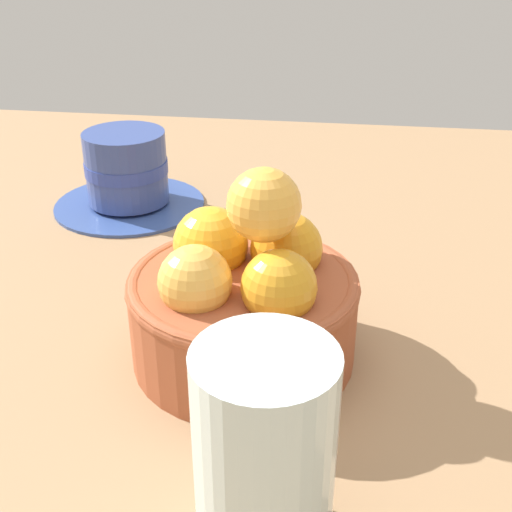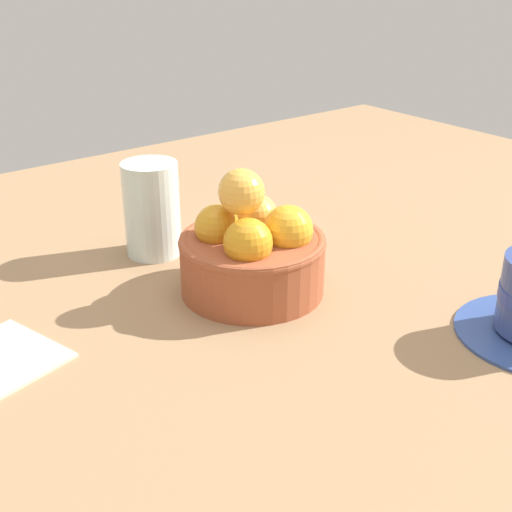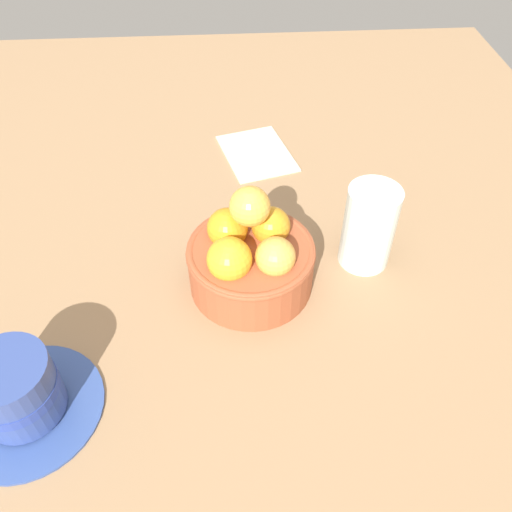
{
  "view_description": "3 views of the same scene",
  "coord_description": "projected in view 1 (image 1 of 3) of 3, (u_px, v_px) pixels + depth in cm",
  "views": [
    {
      "loc": [
        -5.64,
        33.99,
        25.46
      ],
      "look_at": [
        -0.56,
        -1.61,
        6.36
      ],
      "focal_mm": 46.38,
      "sensor_mm": 36.0,
      "label": 1
    },
    {
      "loc": [
        -35.95,
        -46.85,
        31.22
      ],
      "look_at": [
        -1.2,
        -2.12,
        4.85
      ],
      "focal_mm": 47.51,
      "sensor_mm": 36.0,
      "label": 2
    },
    {
      "loc": [
        39.92,
        -2.08,
        45.2
      ],
      "look_at": [
        -0.12,
        0.57,
        4.31
      ],
      "focal_mm": 36.55,
      "sensor_mm": 36.0,
      "label": 3
    }
  ],
  "objects": [
    {
      "name": "water_glass",
      "position": [
        264.0,
        455.0,
        0.28
      ],
      "size": [
        6.02,
        6.02,
        10.29
      ],
      "primitive_type": "cylinder",
      "color": "silver",
      "rests_on": "ground_plane"
    },
    {
      "name": "coffee_cup",
      "position": [
        127.0,
        175.0,
        0.62
      ],
      "size": [
        14.2,
        14.2,
        7.26
      ],
      "color": "#334D90",
      "rests_on": "ground_plane"
    },
    {
      "name": "terracotta_bowl",
      "position": [
        244.0,
        298.0,
        0.4
      ],
      "size": [
        14.17,
        14.17,
        12.69
      ],
      "color": "#9E4C2D",
      "rests_on": "ground_plane"
    },
    {
      "name": "ground_plane",
      "position": [
        244.0,
        376.0,
        0.43
      ],
      "size": [
        139.68,
        104.12,
        3.39
      ],
      "primitive_type": "cube",
      "color": "#997551"
    }
  ]
}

